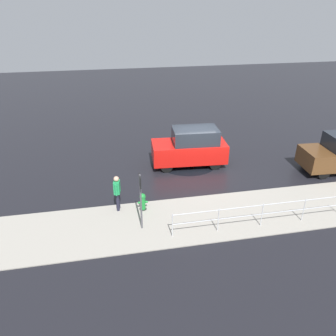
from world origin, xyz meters
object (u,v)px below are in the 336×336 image
Objects in this scene: fire_hydrant at (143,202)px; moving_hatchback at (191,147)px; sign_post at (141,194)px; pedestrian at (117,191)px.

moving_hatchback is at bearing -128.44° from fire_hydrant.
fire_hydrant is 0.33× the size of sign_post.
pedestrian is (1.02, -0.20, 0.56)m from fire_hydrant.
pedestrian is 1.80m from sign_post.
moving_hatchback reaches higher than fire_hydrant.
fire_hydrant is 1.75m from sign_post.
moving_hatchback is 6.10m from sign_post.
sign_post is at bearing 81.26° from fire_hydrant.
sign_post reaches higher than moving_hatchback.
pedestrian is at bearing -10.92° from fire_hydrant.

